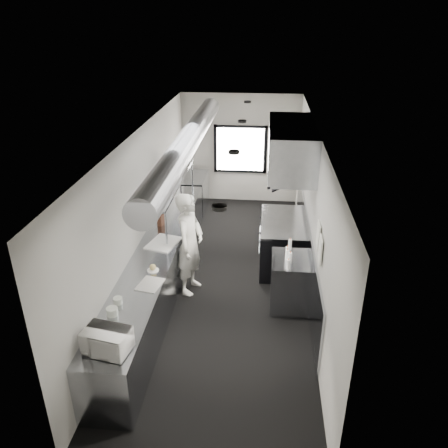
% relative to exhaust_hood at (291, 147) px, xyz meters
% --- Properties ---
extents(floor, '(3.00, 8.00, 0.01)m').
position_rel_exhaust_hood_xyz_m(floor, '(-1.10, -0.70, -2.39)').
color(floor, black).
rests_on(floor, ground).
extents(ceiling, '(3.00, 8.00, 0.01)m').
position_rel_exhaust_hood_xyz_m(ceiling, '(-1.10, -0.70, 0.41)').
color(ceiling, beige).
rests_on(ceiling, wall_back).
extents(wall_back, '(3.00, 0.02, 2.80)m').
position_rel_exhaust_hood_xyz_m(wall_back, '(-1.10, 3.30, -0.99)').
color(wall_back, '#AFADA6').
rests_on(wall_back, floor).
extents(wall_front, '(3.00, 0.02, 2.80)m').
position_rel_exhaust_hood_xyz_m(wall_front, '(-1.10, -4.70, -0.99)').
color(wall_front, '#AFADA6').
rests_on(wall_front, floor).
extents(wall_left, '(0.02, 8.00, 2.80)m').
position_rel_exhaust_hood_xyz_m(wall_left, '(-2.60, -0.70, -0.99)').
color(wall_left, '#AFADA6').
rests_on(wall_left, floor).
extents(wall_right, '(0.02, 8.00, 2.80)m').
position_rel_exhaust_hood_xyz_m(wall_right, '(0.40, -0.70, -0.99)').
color(wall_right, '#AFADA6').
rests_on(wall_right, floor).
extents(wall_cladding, '(0.03, 5.50, 1.10)m').
position_rel_exhaust_hood_xyz_m(wall_cladding, '(0.38, -0.40, -1.84)').
color(wall_cladding, '#8E949B').
rests_on(wall_cladding, wall_right).
extents(hvac_duct, '(0.40, 6.40, 0.40)m').
position_rel_exhaust_hood_xyz_m(hvac_duct, '(-1.80, -0.30, 0.16)').
color(hvac_duct, gray).
rests_on(hvac_duct, ceiling).
extents(service_window, '(1.36, 0.05, 1.25)m').
position_rel_exhaust_hood_xyz_m(service_window, '(-1.10, 3.26, -0.99)').
color(service_window, silver).
rests_on(service_window, wall_back).
extents(exhaust_hood, '(0.81, 2.20, 0.88)m').
position_rel_exhaust_hood_xyz_m(exhaust_hood, '(0.00, 0.00, 0.00)').
color(exhaust_hood, '#8E949B').
rests_on(exhaust_hood, ceiling).
extents(prep_counter, '(0.70, 6.00, 0.90)m').
position_rel_exhaust_hood_xyz_m(prep_counter, '(-2.25, -1.20, -1.94)').
color(prep_counter, '#8E949B').
rests_on(prep_counter, floor).
extents(pass_shelf, '(0.45, 3.00, 0.68)m').
position_rel_exhaust_hood_xyz_m(pass_shelf, '(-2.29, 0.30, -0.86)').
color(pass_shelf, '#8E949B').
rests_on(pass_shelf, prep_counter).
extents(range, '(0.88, 1.60, 0.94)m').
position_rel_exhaust_hood_xyz_m(range, '(-0.06, 0.00, -1.92)').
color(range, black).
rests_on(range, floor).
extents(bottle_station, '(0.65, 0.80, 0.90)m').
position_rel_exhaust_hood_xyz_m(bottle_station, '(0.05, -1.40, -1.94)').
color(bottle_station, '#8E949B').
rests_on(bottle_station, floor).
extents(far_work_table, '(0.70, 1.20, 0.90)m').
position_rel_exhaust_hood_xyz_m(far_work_table, '(-2.25, 2.50, -1.94)').
color(far_work_table, '#8E949B').
rests_on(far_work_table, floor).
extents(notice_sheet_a, '(0.02, 0.28, 0.38)m').
position_rel_exhaust_hood_xyz_m(notice_sheet_a, '(0.37, -1.90, -0.79)').
color(notice_sheet_a, silver).
rests_on(notice_sheet_a, wall_right).
extents(notice_sheet_b, '(0.02, 0.28, 0.38)m').
position_rel_exhaust_hood_xyz_m(notice_sheet_b, '(0.37, -2.25, -0.84)').
color(notice_sheet_b, silver).
rests_on(notice_sheet_b, wall_right).
extents(line_cook, '(0.60, 0.77, 1.86)m').
position_rel_exhaust_hood_xyz_m(line_cook, '(-1.70, -1.10, -1.46)').
color(line_cook, silver).
rests_on(line_cook, floor).
extents(microwave, '(0.56, 0.46, 0.30)m').
position_rel_exhaust_hood_xyz_m(microwave, '(-2.23, -3.83, -1.34)').
color(microwave, white).
rests_on(microwave, prep_counter).
extents(deli_tub_a, '(0.20, 0.20, 0.11)m').
position_rel_exhaust_hood_xyz_m(deli_tub_a, '(-2.40, -3.14, -1.44)').
color(deli_tub_a, beige).
rests_on(deli_tub_a, prep_counter).
extents(deli_tub_b, '(0.15, 0.15, 0.09)m').
position_rel_exhaust_hood_xyz_m(deli_tub_b, '(-2.41, -2.88, -1.45)').
color(deli_tub_b, beige).
rests_on(deli_tub_b, prep_counter).
extents(newspaper, '(0.40, 0.47, 0.01)m').
position_rel_exhaust_hood_xyz_m(newspaper, '(-2.08, -2.37, -1.49)').
color(newspaper, beige).
rests_on(newspaper, prep_counter).
extents(small_plate, '(0.19, 0.19, 0.02)m').
position_rel_exhaust_hood_xyz_m(small_plate, '(-2.13, -1.98, -1.48)').
color(small_plate, white).
rests_on(small_plate, prep_counter).
extents(pastry, '(0.10, 0.10, 0.10)m').
position_rel_exhaust_hood_xyz_m(pastry, '(-2.13, -1.98, -1.43)').
color(pastry, tan).
rests_on(pastry, small_plate).
extents(cutting_board, '(0.60, 0.71, 0.02)m').
position_rel_exhaust_hood_xyz_m(cutting_board, '(-2.17, -1.06, -1.48)').
color(cutting_board, white).
rests_on(cutting_board, prep_counter).
extents(knife_block, '(0.13, 0.21, 0.21)m').
position_rel_exhaust_hood_xyz_m(knife_block, '(-2.37, -0.30, -1.38)').
color(knife_block, '#4D2A1B').
rests_on(knife_block, prep_counter).
extents(plate_stack_a, '(0.30, 0.30, 0.30)m').
position_rel_exhaust_hood_xyz_m(plate_stack_a, '(-2.27, -0.50, -0.67)').
color(plate_stack_a, white).
rests_on(plate_stack_a, pass_shelf).
extents(plate_stack_b, '(0.30, 0.30, 0.33)m').
position_rel_exhaust_hood_xyz_m(plate_stack_b, '(-2.30, -0.07, -0.65)').
color(plate_stack_b, white).
rests_on(plate_stack_b, pass_shelf).
extents(plate_stack_c, '(0.27, 0.27, 0.31)m').
position_rel_exhaust_hood_xyz_m(plate_stack_c, '(-2.29, 0.63, -0.66)').
color(plate_stack_c, white).
rests_on(plate_stack_c, pass_shelf).
extents(plate_stack_d, '(0.33, 0.33, 0.40)m').
position_rel_exhaust_hood_xyz_m(plate_stack_d, '(-2.29, 0.89, -0.62)').
color(plate_stack_d, white).
rests_on(plate_stack_d, pass_shelf).
extents(squeeze_bottle_a, '(0.06, 0.06, 0.16)m').
position_rel_exhaust_hood_xyz_m(squeeze_bottle_a, '(-0.02, -1.72, -1.41)').
color(squeeze_bottle_a, white).
rests_on(squeeze_bottle_a, bottle_station).
extents(squeeze_bottle_b, '(0.07, 0.07, 0.18)m').
position_rel_exhaust_hood_xyz_m(squeeze_bottle_b, '(0.01, -1.51, -1.40)').
color(squeeze_bottle_b, white).
rests_on(squeeze_bottle_b, bottle_station).
extents(squeeze_bottle_c, '(0.08, 0.08, 0.18)m').
position_rel_exhaust_hood_xyz_m(squeeze_bottle_c, '(-0.03, -1.42, -1.40)').
color(squeeze_bottle_c, white).
rests_on(squeeze_bottle_c, bottle_station).
extents(squeeze_bottle_d, '(0.06, 0.06, 0.16)m').
position_rel_exhaust_hood_xyz_m(squeeze_bottle_d, '(-0.02, -1.29, -1.41)').
color(squeeze_bottle_d, white).
rests_on(squeeze_bottle_d, bottle_station).
extents(squeeze_bottle_e, '(0.07, 0.07, 0.18)m').
position_rel_exhaust_hood_xyz_m(squeeze_bottle_e, '(0.03, -1.05, -1.40)').
color(squeeze_bottle_e, white).
rests_on(squeeze_bottle_e, bottle_station).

